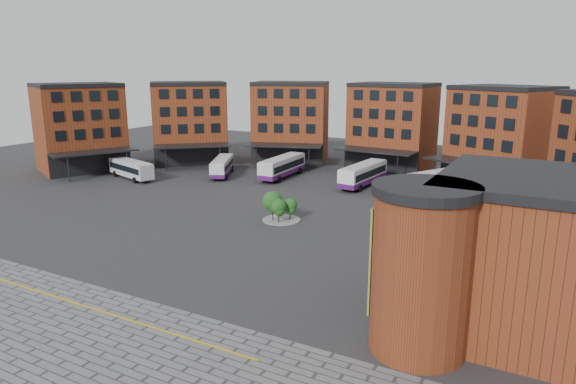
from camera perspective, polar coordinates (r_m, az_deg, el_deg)
The scene contains 12 objects.
ground at distance 50.85m, azimuth -9.41°, elevation -6.28°, with size 160.00×160.00×0.00m, color #28282B.
yellow_line at distance 40.24m, azimuth -19.66°, elevation -12.48°, with size 26.00×0.15×0.02m, color gold.
main_building at distance 83.77m, azimuth 4.05°, elevation 6.86°, with size 94.14×42.48×14.60m.
east_building at distance 36.38m, azimuth 25.34°, elevation -6.86°, with size 17.40×15.40×10.60m.
tree_island at distance 58.44m, azimuth -1.11°, elevation -1.52°, with size 4.40×4.40×3.49m.
bus_a at distance 84.47m, azimuth -17.06°, elevation 2.57°, with size 10.53×5.31×2.91m.
bus_b at distance 83.87m, azimuth -7.34°, elevation 2.86°, with size 6.55×10.08×2.84m.
bus_c at distance 81.70m, azimuth -0.63°, elevation 2.85°, with size 3.28×11.72×3.28m.
bus_d at distance 76.76m, azimuth 8.36°, elevation 1.98°, with size 3.60×11.73×3.26m.
bus_e at distance 72.19m, azimuth 14.95°, elevation 0.88°, with size 7.67×11.27×3.21m.
bus_f at distance 64.20m, azimuth 23.00°, elevation -1.41°, with size 10.28×8.61×3.09m.
blue_car at distance 34.39m, azimuth 15.34°, elevation -15.57°, with size 1.51×4.32×1.42m, color #0D10AA.
Camera 1 is at (29.82, -37.38, 17.30)m, focal length 32.00 mm.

